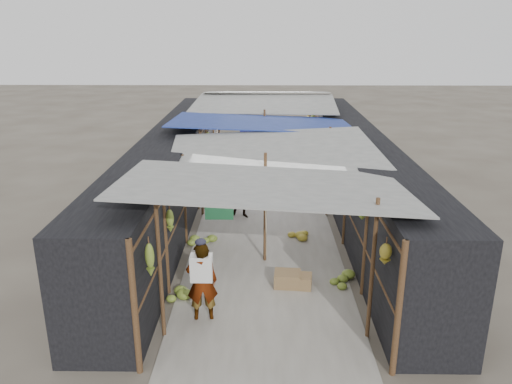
{
  "coord_description": "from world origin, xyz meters",
  "views": [
    {
      "loc": [
        -0.07,
        -7.6,
        5.22
      ],
      "look_at": [
        -0.22,
        4.35,
        1.25
      ],
      "focal_mm": 35.0,
      "sensor_mm": 36.0,
      "label": 1
    }
  ],
  "objects_px": {
    "crate_near": "(287,279)",
    "vendor_seated": "(311,167)",
    "black_basin": "(316,191)",
    "shopper_blue": "(241,194)",
    "vendor_elderly": "(202,282)"
  },
  "relations": [
    {
      "from": "black_basin",
      "to": "vendor_elderly",
      "type": "height_order",
      "value": "vendor_elderly"
    },
    {
      "from": "shopper_blue",
      "to": "vendor_seated",
      "type": "height_order",
      "value": "shopper_blue"
    },
    {
      "from": "crate_near",
      "to": "vendor_seated",
      "type": "xyz_separation_m",
      "value": [
        1.23,
        7.99,
        0.24
      ]
    },
    {
      "from": "vendor_elderly",
      "to": "vendor_seated",
      "type": "xyz_separation_m",
      "value": [
        2.86,
        9.24,
        -0.37
      ]
    },
    {
      "from": "shopper_blue",
      "to": "vendor_elderly",
      "type": "bearing_deg",
      "value": -88.31
    },
    {
      "from": "shopper_blue",
      "to": "vendor_seated",
      "type": "relative_size",
      "value": 1.73
    },
    {
      "from": "crate_near",
      "to": "black_basin",
      "type": "distance_m",
      "value": 6.35
    },
    {
      "from": "black_basin",
      "to": "vendor_elderly",
      "type": "relative_size",
      "value": 0.39
    },
    {
      "from": "black_basin",
      "to": "shopper_blue",
      "type": "bearing_deg",
      "value": -136.66
    },
    {
      "from": "black_basin",
      "to": "shopper_blue",
      "type": "distance_m",
      "value": 3.3
    },
    {
      "from": "shopper_blue",
      "to": "vendor_seated",
      "type": "bearing_deg",
      "value": 66.59
    },
    {
      "from": "black_basin",
      "to": "vendor_seated",
      "type": "relative_size",
      "value": 0.76
    },
    {
      "from": "vendor_elderly",
      "to": "shopper_blue",
      "type": "xyz_separation_m",
      "value": [
        0.5,
        5.25,
        -0.07
      ]
    },
    {
      "from": "vendor_elderly",
      "to": "black_basin",
      "type": "bearing_deg",
      "value": -118.62
    },
    {
      "from": "crate_near",
      "to": "vendor_elderly",
      "type": "xyz_separation_m",
      "value": [
        -1.64,
        -1.25,
        0.62
      ]
    }
  ]
}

